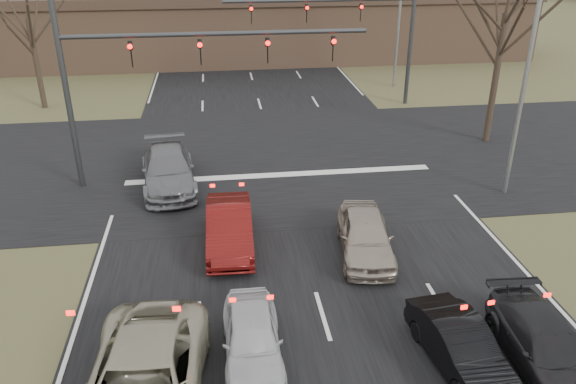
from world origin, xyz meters
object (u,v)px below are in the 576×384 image
object	(u,v)px
car_black_hatch	(460,346)
streetlight_right_far	(398,1)
mast_arm_far	(366,21)
mast_arm_near	(148,65)
streetlight_right_near	(525,58)
car_grey_ahead	(168,170)
building	(268,23)
car_white_sedan	(252,338)
car_silver_ahead	(365,235)
car_charcoal_sedan	(547,347)
car_red_ahead	(229,227)

from	to	relation	value
car_black_hatch	streetlight_right_far	bearing A→B (deg)	69.80
mast_arm_far	mast_arm_near	bearing A→B (deg)	-138.78
streetlight_right_near	car_grey_ahead	distance (m)	14.69
building	car_grey_ahead	bearing A→B (deg)	-104.98
car_white_sedan	streetlight_right_far	bearing A→B (deg)	66.45
building	car_black_hatch	bearing A→B (deg)	-88.47
mast_arm_far	car_black_hatch	xyz separation A→B (m)	(-3.18, -22.39, -4.40)
streetlight_right_far	car_grey_ahead	bearing A→B (deg)	-134.29
mast_arm_far	car_silver_ahead	xyz separation A→B (m)	(-4.17, -16.89, -4.30)
mast_arm_far	streetlight_right_far	distance (m)	5.12
streetlight_right_near	car_black_hatch	xyz separation A→B (m)	(-5.82, -9.39, -4.97)
car_charcoal_sedan	mast_arm_near	bearing A→B (deg)	131.90
building	car_charcoal_sedan	size ratio (longest dim) A/B	9.73
car_white_sedan	car_silver_ahead	size ratio (longest dim) A/B	0.88
mast_arm_near	streetlight_right_near	size ratio (longest dim) A/B	1.21
building	streetlight_right_far	world-z (taller)	streetlight_right_far
mast_arm_near	car_white_sedan	bearing A→B (deg)	-74.66
mast_arm_near	mast_arm_far	world-z (taller)	same
building	car_charcoal_sedan	bearing A→B (deg)	-85.30
building	car_white_sedan	distance (m)	36.70
car_black_hatch	car_grey_ahead	size ratio (longest dim) A/B	0.71
streetlight_right_near	streetlight_right_far	bearing A→B (deg)	88.32
car_black_hatch	car_silver_ahead	bearing A→B (deg)	93.41
car_grey_ahead	building	bearing A→B (deg)	68.97
car_white_sedan	streetlight_right_near	bearing A→B (deg)	38.26
car_white_sedan	car_red_ahead	distance (m)	5.67
car_black_hatch	car_grey_ahead	bearing A→B (deg)	116.60
streetlight_right_near	streetlight_right_far	xyz separation A→B (m)	(0.50, 17.00, 0.00)
car_white_sedan	car_silver_ahead	xyz separation A→B (m)	(4.11, 4.53, 0.09)
building	mast_arm_near	distance (m)	26.14
mast_arm_near	car_red_ahead	distance (m)	7.73
streetlight_right_far	car_silver_ahead	world-z (taller)	streetlight_right_far
mast_arm_near	mast_arm_far	xyz separation A→B (m)	(11.41, 10.00, -0.06)
streetlight_right_far	car_red_ahead	xyz separation A→B (m)	(-11.78, -19.75, -4.86)
streetlight_right_far	mast_arm_far	bearing A→B (deg)	-128.11
building	mast_arm_far	bearing A→B (deg)	-74.42
car_charcoal_sedan	car_red_ahead	world-z (taller)	car_red_ahead
mast_arm_far	building	bearing A→B (deg)	105.58
streetlight_right_near	car_white_sedan	bearing A→B (deg)	-142.38
car_black_hatch	car_red_ahead	bearing A→B (deg)	122.70
building	streetlight_right_near	world-z (taller)	streetlight_right_near
mast_arm_near	streetlight_right_near	xyz separation A→B (m)	(14.05, -3.00, 0.51)
car_black_hatch	car_silver_ahead	world-z (taller)	car_silver_ahead
building	mast_arm_near	xyz separation A→B (m)	(-7.23, -25.00, 2.41)
car_white_sedan	mast_arm_near	bearing A→B (deg)	105.98
mast_arm_far	car_charcoal_sedan	bearing A→B (deg)	-92.73
car_white_sedan	car_silver_ahead	distance (m)	6.12
streetlight_right_near	car_silver_ahead	size ratio (longest dim) A/B	2.38
car_black_hatch	streetlight_right_near	bearing A→B (deg)	51.47
streetlight_right_far	car_white_sedan	world-z (taller)	streetlight_right_far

